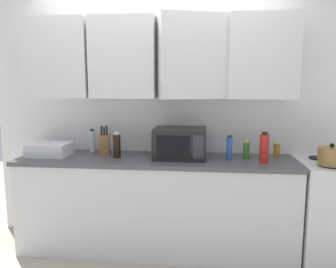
# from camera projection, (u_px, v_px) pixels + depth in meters

# --- Properties ---
(wall_back_with_cabinets) EXTENTS (3.45, 0.50, 2.60)m
(wall_back_with_cabinets) POSITION_uv_depth(u_px,v_px,m) (159.00, 85.00, 3.22)
(wall_back_with_cabinets) COLOR white
(wall_back_with_cabinets) RESTS_ON ground_plane
(counter_run) EXTENTS (2.58, 0.63, 0.90)m
(counter_run) POSITION_uv_depth(u_px,v_px,m) (156.00, 204.00, 3.16)
(counter_run) COLOR silver
(counter_run) RESTS_ON ground_plane
(kettle) EXTENTS (0.22, 0.22, 0.18)m
(kettle) POSITION_uv_depth(u_px,v_px,m) (331.00, 156.00, 2.76)
(kettle) COLOR olive
(kettle) RESTS_ON stove_range
(microwave) EXTENTS (0.48, 0.37, 0.28)m
(microwave) POSITION_uv_depth(u_px,v_px,m) (180.00, 143.00, 3.07)
(microwave) COLOR black
(microwave) RESTS_ON counter_run
(dish_rack) EXTENTS (0.38, 0.30, 0.12)m
(dish_rack) POSITION_uv_depth(u_px,v_px,m) (50.00, 149.00, 3.19)
(dish_rack) COLOR silver
(dish_rack) RESTS_ON counter_run
(knife_block) EXTENTS (0.12, 0.14, 0.29)m
(knife_block) POSITION_uv_depth(u_px,v_px,m) (105.00, 144.00, 3.21)
(knife_block) COLOR brown
(knife_block) RESTS_ON counter_run
(bottle_red_sauce) EXTENTS (0.08, 0.08, 0.27)m
(bottle_red_sauce) POSITION_uv_depth(u_px,v_px,m) (264.00, 148.00, 2.89)
(bottle_red_sauce) COLOR red
(bottle_red_sauce) RESTS_ON counter_run
(bottle_soy_dark) EXTENTS (0.07, 0.07, 0.24)m
(bottle_soy_dark) POSITION_uv_depth(u_px,v_px,m) (117.00, 145.00, 3.09)
(bottle_soy_dark) COLOR black
(bottle_soy_dark) RESTS_ON counter_run
(bottle_clear_tall) EXTENTS (0.05, 0.05, 0.24)m
(bottle_clear_tall) POSITION_uv_depth(u_px,v_px,m) (92.00, 141.00, 3.35)
(bottle_clear_tall) COLOR silver
(bottle_clear_tall) RESTS_ON counter_run
(bottle_blue_cleaner) EXTENTS (0.05, 0.05, 0.22)m
(bottle_blue_cleaner) POSITION_uv_depth(u_px,v_px,m) (229.00, 148.00, 3.00)
(bottle_blue_cleaner) COLOR #2D56B7
(bottle_blue_cleaner) RESTS_ON counter_run
(bottle_amber_vinegar) EXTENTS (0.06, 0.06, 0.14)m
(bottle_amber_vinegar) POSITION_uv_depth(u_px,v_px,m) (277.00, 150.00, 3.12)
(bottle_amber_vinegar) COLOR #AD701E
(bottle_amber_vinegar) RESTS_ON counter_run
(bottle_green_oil) EXTENTS (0.06, 0.06, 0.17)m
(bottle_green_oil) POSITION_uv_depth(u_px,v_px,m) (246.00, 150.00, 3.04)
(bottle_green_oil) COLOR #386B2D
(bottle_green_oil) RESTS_ON counter_run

